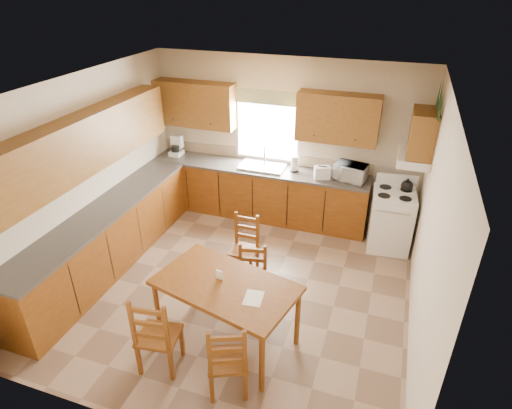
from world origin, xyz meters
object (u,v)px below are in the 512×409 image
(microwave, at_px, (351,172))
(chair_near_right, at_px, (228,355))
(stove, at_px, (390,221))
(chair_near_left, at_px, (158,331))
(dining_table, at_px, (227,312))
(chair_far_right, at_px, (251,282))
(chair_far_left, at_px, (244,247))

(microwave, height_order, chair_near_right, microwave)
(stove, relative_size, chair_near_left, 0.92)
(microwave, height_order, chair_near_left, microwave)
(chair_near_left, bearing_deg, dining_table, -141.49)
(stove, relative_size, chair_far_right, 1.04)
(stove, distance_m, chair_near_right, 3.53)
(chair_far_right, bearing_deg, chair_near_right, -93.49)
(chair_near_left, height_order, chair_far_right, chair_near_left)
(chair_near_right, xyz_separation_m, chair_far_left, (-0.52, 1.87, -0.02))
(chair_near_left, bearing_deg, microwave, -121.29)
(microwave, xyz_separation_m, chair_near_right, (-0.67, -3.53, -0.59))
(microwave, relative_size, dining_table, 0.29)
(stove, bearing_deg, chair_near_right, -117.84)
(chair_far_left, xyz_separation_m, chair_far_right, (0.35, -0.68, -0.00))
(chair_near_left, bearing_deg, stove, -132.57)
(stove, height_order, chair_near_left, chair_near_left)
(chair_near_left, height_order, chair_far_left, chair_near_left)
(dining_table, distance_m, chair_far_left, 1.28)
(microwave, relative_size, chair_near_right, 0.48)
(chair_near_right, xyz_separation_m, chair_far_right, (-0.17, 1.19, -0.03))
(dining_table, bearing_deg, chair_far_right, 94.53)
(chair_near_right, height_order, chair_far_right, chair_near_right)
(stove, relative_size, chair_near_right, 0.98)
(stove, relative_size, chair_far_left, 1.03)
(microwave, relative_size, chair_far_right, 0.51)
(stove, xyz_separation_m, microwave, (-0.71, 0.28, 0.60))
(stove, distance_m, chair_far_right, 2.57)
(stove, bearing_deg, chair_far_right, -131.86)
(dining_table, bearing_deg, chair_near_right, -52.99)
(microwave, distance_m, dining_table, 3.12)
(chair_near_left, distance_m, chair_far_left, 1.85)
(stove, bearing_deg, chair_far_left, -148.90)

